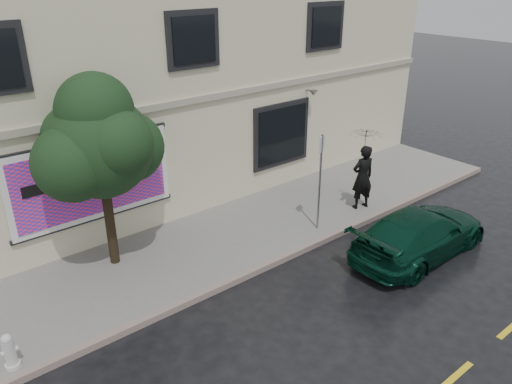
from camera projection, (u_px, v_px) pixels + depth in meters
ground at (319, 290)px, 11.73m from camera, size 90.00×90.00×0.00m
sidewalk at (236, 235)px, 13.99m from camera, size 20.00×3.50×0.15m
curb at (277, 261)px, 12.75m from camera, size 20.00×0.18×0.16m
road_marking at (455, 376)px, 9.26m from camera, size 19.00×0.12×0.01m
building at (130, 80)px, 16.62m from camera, size 20.00×8.12×7.00m
billboard at (93, 180)px, 12.50m from camera, size 4.30×0.16×2.20m
car at (420, 233)px, 12.95m from camera, size 4.38×1.98×1.27m
pedestrian at (363, 177)px, 15.03m from camera, size 0.83×0.64×2.00m
umbrella at (367, 133)px, 14.45m from camera, size 1.36×1.36×0.81m
street_tree at (100, 147)px, 11.34m from camera, size 2.42×2.42×4.28m
fire_hydrant at (9, 351)px, 9.15m from camera, size 0.30×0.28×0.74m
sign_pole at (320, 174)px, 13.53m from camera, size 0.32×0.15×2.78m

